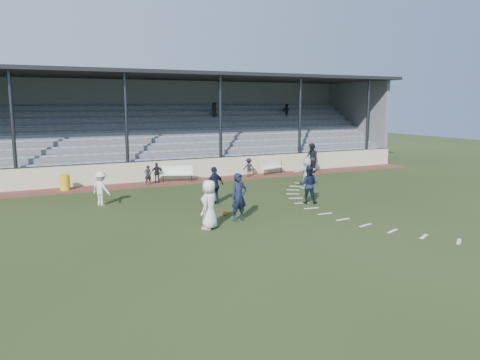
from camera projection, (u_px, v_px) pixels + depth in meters
name	position (u px, v px, depth m)	size (l,w,h in m)	color
ground	(267.00, 221.00, 18.81)	(90.00, 90.00, 0.00)	#273516
cinder_track	(183.00, 182.00, 28.15)	(34.00, 2.00, 0.02)	brown
retaining_wall	(177.00, 170.00, 28.99)	(34.00, 0.18, 1.20)	beige
bench_left	(177.00, 172.00, 28.08)	(2.01, 1.14, 0.95)	white
bench_right	(272.00, 165.00, 31.09)	(2.01, 1.14, 0.95)	white
trash_bin	(65.00, 183.00, 25.27)	(0.53, 0.53, 0.84)	gold
football	(225.00, 213.00, 19.69)	(0.21, 0.21, 0.21)	#C9580B
player_white_lead	(209.00, 204.00, 17.52)	(0.91, 0.59, 1.86)	silver
player_navy_lead	(239.00, 197.00, 18.70)	(0.71, 0.46, 1.94)	black
player_navy_mid	(308.00, 185.00, 22.02)	(0.87, 0.68, 1.78)	black
player_white_wing	(101.00, 189.00, 21.53)	(1.03, 0.59, 1.59)	silver
player_navy_wing	(215.00, 185.00, 21.80)	(1.04, 0.43, 1.78)	black
player_white_back	(307.00, 173.00, 26.01)	(1.61, 0.51, 1.73)	silver
official	(312.00, 158.00, 31.60)	(0.97, 0.75, 1.99)	black
sub_left_near	(148.00, 175.00, 27.03)	(0.41, 0.27, 1.13)	black
sub_left_far	(157.00, 173.00, 27.59)	(0.70, 0.29, 1.20)	black
sub_right	(249.00, 167.00, 29.95)	(0.77, 0.44, 1.19)	black
grandstand	(156.00, 139.00, 32.93)	(34.60, 9.00, 6.61)	slate
penalty_arc	(349.00, 211.00, 20.57)	(3.89, 14.63, 0.01)	silver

